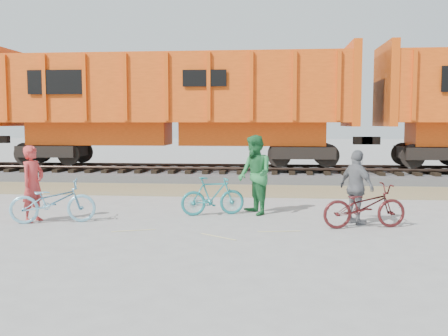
{
  "coord_description": "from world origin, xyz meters",
  "views": [
    {
      "loc": [
        1.81,
        -10.71,
        2.22
      ],
      "look_at": [
        0.66,
        1.5,
        1.11
      ],
      "focal_mm": 40.0,
      "sensor_mm": 36.0,
      "label": 1
    }
  ],
  "objects_px": {
    "bicycle_teal": "(213,196)",
    "person_woman": "(357,187)",
    "bicycle_blue": "(53,201)",
    "hopper_car_center": "(175,103)",
    "person_man": "(255,175)",
    "bicycle_maroon": "(364,206)",
    "person_solo": "(33,184)"
  },
  "relations": [
    {
      "from": "bicycle_teal",
      "to": "person_woman",
      "type": "xyz_separation_m",
      "value": [
        3.26,
        -0.77,
        0.35
      ]
    },
    {
      "from": "bicycle_blue",
      "to": "hopper_car_center",
      "type": "bearing_deg",
      "value": -22.26
    },
    {
      "from": "bicycle_teal",
      "to": "person_man",
      "type": "relative_size",
      "value": 0.8
    },
    {
      "from": "hopper_car_center",
      "to": "person_woman",
      "type": "relative_size",
      "value": 8.56
    },
    {
      "from": "person_man",
      "to": "bicycle_maroon",
      "type": "bearing_deg",
      "value": 34.32
    },
    {
      "from": "bicycle_maroon",
      "to": "person_man",
      "type": "height_order",
      "value": "person_man"
    },
    {
      "from": "bicycle_teal",
      "to": "person_solo",
      "type": "bearing_deg",
      "value": 87.85
    },
    {
      "from": "bicycle_maroon",
      "to": "person_solo",
      "type": "bearing_deg",
      "value": 76.89
    },
    {
      "from": "bicycle_blue",
      "to": "person_woman",
      "type": "bearing_deg",
      "value": -101.92
    },
    {
      "from": "person_man",
      "to": "person_solo",
      "type": "bearing_deg",
      "value": -100.31
    },
    {
      "from": "person_man",
      "to": "bicycle_blue",
      "type": "bearing_deg",
      "value": -97.5
    },
    {
      "from": "person_man",
      "to": "hopper_car_center",
      "type": "bearing_deg",
      "value": 178.42
    },
    {
      "from": "bicycle_blue",
      "to": "person_solo",
      "type": "distance_m",
      "value": 0.63
    },
    {
      "from": "person_solo",
      "to": "person_woman",
      "type": "bearing_deg",
      "value": -72.65
    },
    {
      "from": "bicycle_teal",
      "to": "bicycle_blue",
      "type": "bearing_deg",
      "value": 91.56
    },
    {
      "from": "person_man",
      "to": "person_woman",
      "type": "bearing_deg",
      "value": 41.24
    },
    {
      "from": "hopper_car_center",
      "to": "person_woman",
      "type": "bearing_deg",
      "value": -56.68
    },
    {
      "from": "hopper_car_center",
      "to": "person_solo",
      "type": "distance_m",
      "value": 9.43
    },
    {
      "from": "bicycle_blue",
      "to": "bicycle_maroon",
      "type": "height_order",
      "value": "bicycle_blue"
    },
    {
      "from": "bicycle_blue",
      "to": "person_man",
      "type": "distance_m",
      "value": 4.69
    },
    {
      "from": "bicycle_teal",
      "to": "person_woman",
      "type": "relative_size",
      "value": 0.95
    },
    {
      "from": "bicycle_blue",
      "to": "bicycle_teal",
      "type": "height_order",
      "value": "bicycle_blue"
    },
    {
      "from": "bicycle_maroon",
      "to": "person_solo",
      "type": "relative_size",
      "value": 1.05
    },
    {
      "from": "person_woman",
      "to": "person_solo",
      "type": "bearing_deg",
      "value": 58.35
    },
    {
      "from": "hopper_car_center",
      "to": "person_man",
      "type": "distance_m",
      "value": 8.68
    },
    {
      "from": "bicycle_blue",
      "to": "person_solo",
      "type": "height_order",
      "value": "person_solo"
    },
    {
      "from": "bicycle_teal",
      "to": "bicycle_maroon",
      "type": "height_order",
      "value": "bicycle_maroon"
    },
    {
      "from": "person_solo",
      "to": "bicycle_blue",
      "type": "bearing_deg",
      "value": -87.02
    },
    {
      "from": "hopper_car_center",
      "to": "bicycle_maroon",
      "type": "xyz_separation_m",
      "value": [
        5.8,
        -9.07,
        -2.53
      ]
    },
    {
      "from": "person_solo",
      "to": "person_woman",
      "type": "distance_m",
      "value": 7.2
    },
    {
      "from": "bicycle_blue",
      "to": "person_woman",
      "type": "height_order",
      "value": "person_woman"
    },
    {
      "from": "person_man",
      "to": "person_woman",
      "type": "relative_size",
      "value": 1.18
    }
  ]
}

